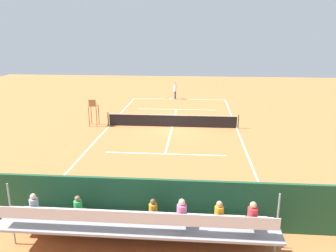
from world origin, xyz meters
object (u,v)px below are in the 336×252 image
at_px(tennis_net, 172,121).
at_px(tennis_player, 175,90).
at_px(bleacher_stand, 142,224).
at_px(courtside_bench, 209,206).
at_px(equipment_bag, 167,215).
at_px(tennis_ball_far, 155,105).
at_px(umpire_chair, 93,110).
at_px(tennis_racket, 170,98).
at_px(tennis_ball_near, 163,104).

bearing_deg(tennis_net, tennis_player, -87.64).
height_order(bleacher_stand, courtside_bench, bleacher_stand).
bearing_deg(courtside_bench, equipment_bag, 4.35).
bearing_deg(equipment_bag, courtside_bench, -175.65).
relative_size(tennis_player, tennis_ball_far, 29.18).
bearing_deg(equipment_bag, bleacher_stand, 70.65).
distance_m(bleacher_stand, courtside_bench, 3.18).
distance_m(umpire_chair, tennis_ball_far, 8.98).
bearing_deg(tennis_player, tennis_ball_far, 59.91).
relative_size(courtside_bench, tennis_player, 0.93).
distance_m(bleacher_stand, equipment_bag, 2.21).
relative_size(courtside_bench, tennis_racket, 3.08).
bearing_deg(courtside_bench, tennis_ball_near, -79.59).
bearing_deg(umpire_chair, courtside_bench, 123.34).
relative_size(courtside_bench, equipment_bag, 2.00).
distance_m(umpire_chair, tennis_racket, 12.71).
bearing_deg(umpire_chair, tennis_net, -178.28).
bearing_deg(tennis_net, bleacher_stand, 90.12).
bearing_deg(equipment_bag, tennis_player, -87.25).
relative_size(equipment_bag, tennis_racket, 1.54).
relative_size(umpire_chair, tennis_racket, 3.67).
bearing_deg(tennis_racket, courtside_bench, 97.94).
relative_size(tennis_net, courtside_bench, 5.72).
bearing_deg(tennis_ball_near, tennis_racket, -98.17).
xyz_separation_m(bleacher_stand, tennis_ball_near, (1.54, -23.39, -0.90)).
height_order(courtside_bench, tennis_player, tennis_player).
xyz_separation_m(courtside_bench, tennis_ball_near, (3.91, -21.30, -0.53)).
bearing_deg(tennis_ball_far, equipment_bag, 98.18).
bearing_deg(tennis_player, tennis_net, 92.36).
xyz_separation_m(tennis_net, tennis_ball_near, (1.51, -8.03, -0.47)).
bearing_deg(tennis_player, courtside_bench, 96.71).
bearing_deg(bleacher_stand, tennis_player, -88.94).
bearing_deg(bleacher_stand, tennis_ball_near, -86.24).
xyz_separation_m(bleacher_stand, umpire_chair, (6.23, -15.17, 0.38)).
bearing_deg(bleacher_stand, tennis_ball_far, -84.18).
bearing_deg(tennis_ball_far, umpire_chair, 64.19).
xyz_separation_m(equipment_bag, tennis_ball_near, (2.23, -21.43, -0.15)).
bearing_deg(umpire_chair, equipment_bag, 117.64).
bearing_deg(tennis_ball_near, courtside_bench, 100.41).
distance_m(tennis_net, tennis_racket, 11.41).
distance_m(courtside_bench, tennis_racket, 24.87).
xyz_separation_m(tennis_net, courtside_bench, (-2.41, 13.27, 0.06)).
relative_size(tennis_racket, tennis_ball_near, 8.84).
height_order(equipment_bag, tennis_racket, equipment_bag).
bearing_deg(tennis_ball_far, bleacher_stand, 95.82).
relative_size(tennis_net, tennis_ball_far, 156.06).
xyz_separation_m(courtside_bench, tennis_racket, (3.44, -24.63, -0.54)).
bearing_deg(tennis_net, equipment_bag, 93.08).
distance_m(bleacher_stand, tennis_racket, 26.75).
height_order(equipment_bag, tennis_ball_near, equipment_bag).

